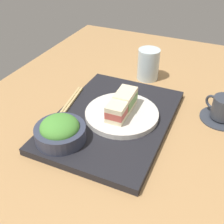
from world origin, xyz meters
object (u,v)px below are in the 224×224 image
object	(u,v)px
sandwich_far	(118,110)
coffee_cup	(223,110)
salad_bowl	(60,131)
chopsticks_pair	(67,106)
sandwich_near	(125,99)
drinking_glass	(148,64)
sandwich_plate	(121,114)

from	to	relation	value
sandwich_far	coffee_cup	distance (cm)	31.40
salad_bowl	chopsticks_pair	size ratio (longest dim) A/B	0.58
chopsticks_pair	coffee_cup	bearing A→B (deg)	110.52
sandwich_near	drinking_glass	xyz separation A→B (cm)	(-25.77, -1.22, -0.70)
chopsticks_pair	drinking_glass	bearing A→B (deg)	153.76
sandwich_near	chopsticks_pair	xyz separation A→B (cm)	(5.34, -16.56, -3.91)
drinking_glass	sandwich_near	bearing A→B (deg)	2.72
salad_bowl	coffee_cup	size ratio (longest dim) A/B	1.06
sandwich_plate	coffee_cup	bearing A→B (deg)	117.04
chopsticks_pair	sandwich_far	bearing A→B (deg)	89.44
sandwich_far	chopsticks_pair	size ratio (longest dim) A/B	0.36
sandwich_far	coffee_cup	size ratio (longest dim) A/B	0.65
sandwich_near	drinking_glass	distance (cm)	25.81
sandwich_near	coffee_cup	xyz separation A→B (cm)	(-10.87, 26.74, -3.18)
sandwich_far	chopsticks_pair	xyz separation A→B (cm)	(-0.16, -16.66, -3.69)
sandwich_plate	chopsticks_pair	size ratio (longest dim) A/B	0.94
salad_bowl	coffee_cup	distance (cm)	47.34
sandwich_plate	coffee_cup	world-z (taller)	coffee_cup
chopsticks_pair	salad_bowl	bearing A→B (deg)	25.30
sandwich_far	chopsticks_pair	distance (cm)	17.06
sandwich_near	salad_bowl	xyz separation A→B (cm)	(18.56, -10.31, -1.42)
sandwich_plate	sandwich_far	xyz separation A→B (cm)	(2.75, 0.05, 3.25)
sandwich_near	chopsticks_pair	size ratio (longest dim) A/B	0.36
sandwich_plate	sandwich_near	bearing A→B (deg)	-178.96
sandwich_plate	sandwich_near	distance (cm)	4.44
sandwich_far	salad_bowl	bearing A→B (deg)	-38.57
salad_bowl	sandwich_near	bearing A→B (deg)	150.95
chopsticks_pair	sandwich_near	bearing A→B (deg)	107.87
drinking_glass	coffee_cup	bearing A→B (deg)	61.93
sandwich_far	salad_bowl	world-z (taller)	salad_bowl
sandwich_plate	chopsticks_pair	distance (cm)	16.81
coffee_cup	drinking_glass	xyz separation A→B (cm)	(-14.91, -27.96, 2.48)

